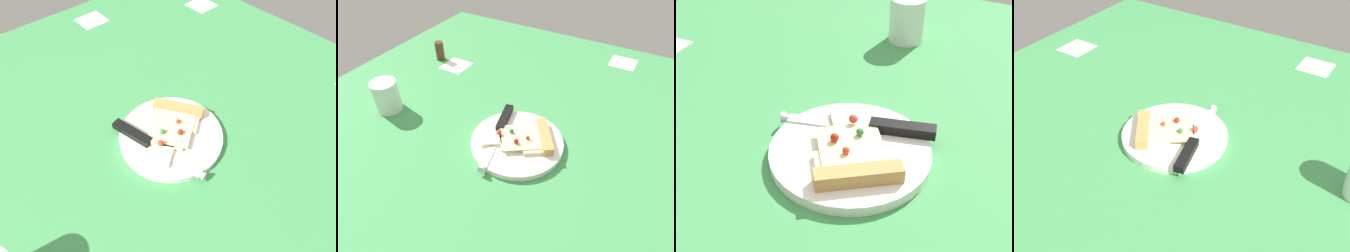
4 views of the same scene
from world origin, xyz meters
The scene contains 4 objects.
ground_plane centered at (-0.02, -0.01, -1.50)cm, with size 133.11×133.11×3.00cm.
plate centered at (-2.00, 3.04, 0.80)cm, with size 23.67×23.67×1.60cm, color white.
pizza_slice centered at (-4.10, 1.64, 2.40)cm, with size 18.81×16.13×2.68cm.
knife centered at (3.74, 1.88, 2.20)cm, with size 7.48×23.85×2.45cm.
Camera 4 is at (40.63, -59.10, 59.71)cm, focal length 45.66 mm.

